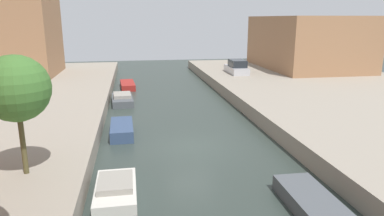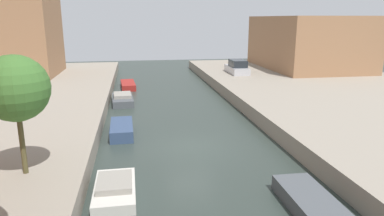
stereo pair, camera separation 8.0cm
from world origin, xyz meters
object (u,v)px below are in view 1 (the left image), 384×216
object	(u,v)px
street_tree_2	(16,89)
moored_boat_left_3	(122,129)
moored_boat_right_2	(310,201)
parked_car	(237,68)
moored_boat_left_4	(122,99)
moored_boat_left_2	(116,189)
moored_boat_left_5	(128,85)
low_block_right	(306,42)

from	to	relation	value
street_tree_2	moored_boat_left_3	size ratio (longest dim) A/B	1.32
street_tree_2	moored_boat_left_3	xyz separation A→B (m)	(3.48, 7.18, -4.04)
moored_boat_right_2	parked_car	bearing A→B (deg)	79.11
moored_boat_left_4	street_tree_2	bearing A→B (deg)	-102.20
moored_boat_left_2	moored_boat_left_5	distance (m)	22.78
street_tree_2	moored_boat_left_4	bearing A→B (deg)	77.80
moored_boat_left_2	moored_boat_left_4	bearing A→B (deg)	90.29
street_tree_2	moored_boat_left_3	bearing A→B (deg)	64.15
moored_boat_left_3	moored_boat_left_4	bearing A→B (deg)	91.01
moored_boat_left_3	moored_boat_left_4	world-z (taller)	moored_boat_left_4
moored_boat_right_2	low_block_right	bearing A→B (deg)	63.43
moored_boat_left_5	moored_boat_right_2	world-z (taller)	moored_boat_right_2
moored_boat_left_4	moored_boat_left_5	size ratio (longest dim) A/B	0.94
low_block_right	moored_boat_left_4	size ratio (longest dim) A/B	3.82
street_tree_2	moored_boat_left_4	world-z (taller)	street_tree_2
parked_car	moored_boat_left_3	bearing A→B (deg)	-126.44
parked_car	moored_boat_left_4	size ratio (longest dim) A/B	1.19
moored_boat_left_2	moored_boat_left_3	xyz separation A→B (m)	(0.07, 7.73, 0.05)
moored_boat_left_2	moored_boat_right_2	distance (m)	7.49
parked_car	moored_boat_left_3	world-z (taller)	parked_car
moored_boat_left_5	moored_boat_right_2	size ratio (longest dim) A/B	1.18
parked_car	moored_boat_left_4	world-z (taller)	parked_car
low_block_right	moored_boat_left_2	world-z (taller)	low_block_right
street_tree_2	parked_car	size ratio (longest dim) A/B	1.02
street_tree_2	parked_car	distance (m)	28.51
moored_boat_left_3	street_tree_2	bearing A→B (deg)	-115.85
parked_car	moored_boat_right_2	world-z (taller)	parked_car
low_block_right	parked_car	bearing A→B (deg)	-162.85
low_block_right	moored_boat_left_2	xyz separation A→B (m)	(-21.85, -27.19, -3.79)
low_block_right	moored_boat_right_2	bearing A→B (deg)	-116.57
moored_boat_right_2	moored_boat_left_3	bearing A→B (deg)	125.61
low_block_right	moored_boat_left_5	bearing A→B (deg)	-168.42
moored_boat_left_3	moored_boat_left_4	distance (m)	8.25
parked_car	moored_boat_left_4	distance (m)	14.89
moored_boat_left_5	moored_boat_right_2	distance (m)	25.88
parked_car	moored_boat_left_3	xyz separation A→B (m)	(-12.18, -16.49, -1.28)
parked_car	moored_boat_left_5	bearing A→B (deg)	-173.07
low_block_right	street_tree_2	world-z (taller)	low_block_right
moored_boat_left_2	moored_boat_left_3	world-z (taller)	moored_boat_left_2
low_block_right	moored_boat_left_4	bearing A→B (deg)	-152.91
parked_car	moored_boat_left_5	world-z (taller)	parked_car
low_block_right	moored_boat_left_2	distance (m)	35.09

